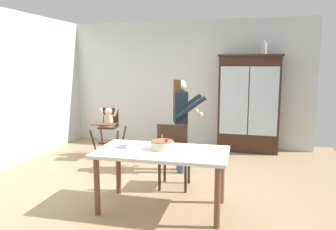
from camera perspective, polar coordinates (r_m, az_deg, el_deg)
name	(u,v)px	position (r m, az deg, el deg)	size (l,w,h in m)	color
ground_plane	(149,185)	(4.97, -3.29, -12.06)	(6.24, 6.24, 0.00)	tan
wall_back	(186,84)	(7.20, 3.19, 5.44)	(5.32, 0.06, 2.70)	silver
china_cabinet	(249,103)	(6.82, 13.87, 1.96)	(1.25, 0.48, 1.97)	#382116
ceramic_vase	(263,48)	(6.79, 16.29, 11.11)	(0.13, 0.13, 0.27)	#B2B7B2
high_chair_with_toddler	(109,123)	(6.41, -10.32, -1.37)	(0.64, 0.73, 0.95)	#382116
adult_person	(181,114)	(5.34, 2.24, 0.17)	(0.62, 0.61, 1.53)	#3D4C6B
dining_table	(162,158)	(3.99, -1.07, -7.50)	(1.61, 0.90, 0.74)	silver
birthday_cake	(162,145)	(4.01, -1.01, -5.24)	(0.28, 0.28, 0.19)	beige
serving_bowl	(126,145)	(4.15, -7.33, -5.22)	(0.18, 0.18, 0.06)	#B2BCC6
dining_chair_far_side	(174,152)	(4.62, 0.97, -6.40)	(0.47, 0.47, 0.96)	#382116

